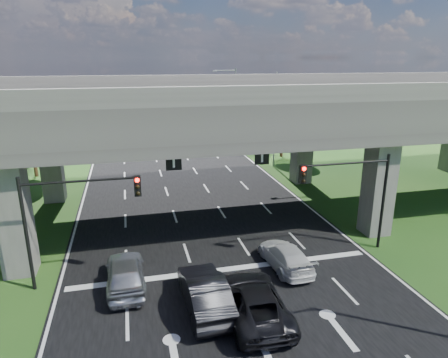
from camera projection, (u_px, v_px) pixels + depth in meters
name	position (u px, v px, depth m)	size (l,w,h in m)	color
ground	(243.00, 306.00, 19.11)	(160.00, 160.00, 0.00)	#1A4014
road	(203.00, 225.00, 28.39)	(18.00, 120.00, 0.03)	black
overpass	(196.00, 109.00, 27.95)	(80.00, 15.00, 10.00)	#34312F
signal_right	(353.00, 186.00, 23.32)	(5.76, 0.54, 6.00)	black
signal_left	(70.00, 210.00, 19.78)	(5.76, 0.54, 6.00)	black
streetlight_far	(272.00, 113.00, 41.99)	(3.38, 0.25, 10.00)	gray
streetlight_beyond	(233.00, 98.00, 56.86)	(3.38, 0.25, 10.00)	gray
tree_left_near	(30.00, 128.00, 38.70)	(4.50, 4.50, 7.80)	black
tree_left_mid	(18.00, 124.00, 45.64)	(3.91, 3.90, 6.76)	black
tree_left_far	(64.00, 106.00, 53.70)	(4.80, 4.80, 8.32)	black
tree_right_near	(283.00, 119.00, 46.77)	(4.20, 4.20, 7.28)	black
tree_right_mid	(282.00, 112.00, 54.98)	(3.91, 3.90, 6.76)	black
tree_right_far	(238.00, 102.00, 61.32)	(4.50, 4.50, 7.80)	black
car_silver	(125.00, 273.00, 20.42)	(1.95, 4.84, 1.65)	#AFB1B7
car_dark	(205.00, 292.00, 18.67)	(1.82, 5.21, 1.72)	black
car_white	(285.00, 256.00, 22.45)	(1.88, 4.61, 1.34)	silver
car_trailing	(254.00, 301.00, 18.11)	(2.59, 5.61, 1.56)	black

